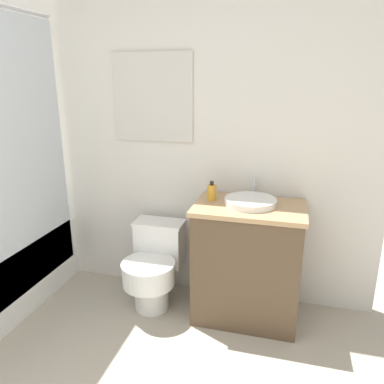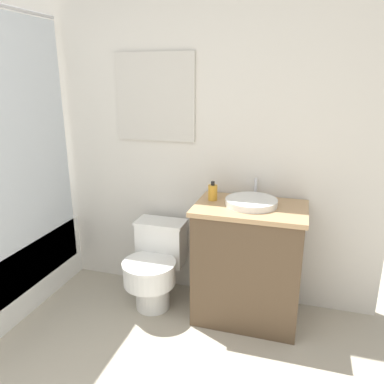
% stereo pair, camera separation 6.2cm
% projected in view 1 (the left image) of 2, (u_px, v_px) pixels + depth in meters
% --- Properties ---
extents(wall_back, '(3.43, 0.07, 2.50)m').
position_uv_depth(wall_back, '(138.00, 124.00, 2.69)').
color(wall_back, silver).
rests_on(wall_back, ground_plane).
extents(toilet, '(0.37, 0.52, 0.59)m').
position_uv_depth(toilet, '(154.00, 265.00, 2.64)').
color(toilet, white).
rests_on(toilet, ground_plane).
extents(vanity, '(0.70, 0.47, 0.80)m').
position_uv_depth(vanity, '(247.00, 262.00, 2.48)').
color(vanity, brown).
rests_on(vanity, ground_plane).
extents(sink, '(0.33, 0.36, 0.13)m').
position_uv_depth(sink, '(250.00, 201.00, 2.38)').
color(sink, white).
rests_on(sink, vanity).
extents(soap_bottle, '(0.06, 0.06, 0.13)m').
position_uv_depth(soap_bottle, '(212.00, 192.00, 2.46)').
color(soap_bottle, gold).
rests_on(soap_bottle, vanity).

